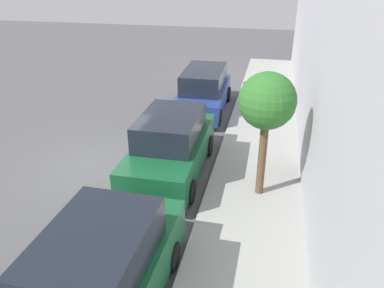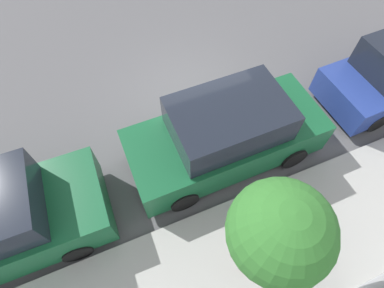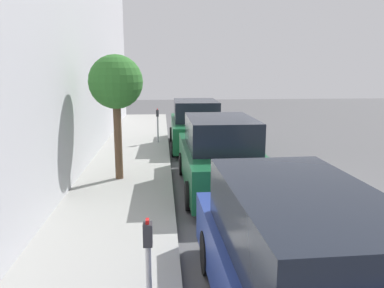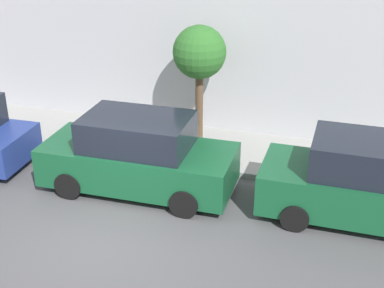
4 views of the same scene
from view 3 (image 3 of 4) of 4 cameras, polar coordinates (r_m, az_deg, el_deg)
ground_plane at (r=11.04m, az=15.61°, el=-6.18°), size 60.00×60.00×0.00m
sidewalk at (r=10.41m, az=-10.48°, el=-6.57°), size 2.70×32.00×0.15m
parked_suv_nearest at (r=15.49m, az=0.54°, el=2.80°), size 2.08×4.83×1.98m
parked_suv_second at (r=10.15m, az=4.31°, el=-1.87°), size 2.08×4.81×1.98m
parked_minivan_third at (r=4.90m, az=15.97°, el=-17.53°), size 2.03×4.95×1.90m
parking_meter_near at (r=16.00m, az=-5.27°, el=3.40°), size 0.11×0.15×1.44m
parking_meter_far at (r=4.76m, az=-6.66°, el=-17.14°), size 0.11×0.15×1.36m
street_tree at (r=10.61m, az=-11.53°, el=8.99°), size 1.49×1.49×3.50m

